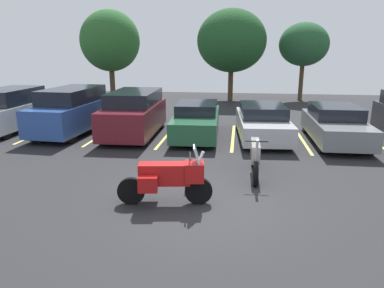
# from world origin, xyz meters

# --- Properties ---
(ground) EXTENTS (44.00, 44.00, 0.10)m
(ground) POSITION_xyz_m (0.00, 0.00, -0.05)
(ground) COLOR #262628
(motorcycle_touring) EXTENTS (2.26, 0.96, 1.43)m
(motorcycle_touring) POSITION_xyz_m (-0.74, 0.03, 0.67)
(motorcycle_touring) COLOR black
(motorcycle_touring) RESTS_ON ground
(motorcycle_second) EXTENTS (0.62, 2.28, 1.32)m
(motorcycle_second) POSITION_xyz_m (1.35, 2.28, 0.58)
(motorcycle_second) COLOR black
(motorcycle_second) RESTS_ON ground
(parking_stripes) EXTENTS (19.68, 4.60, 0.01)m
(parking_stripes) POSITION_xyz_m (-0.76, 6.88, 0.00)
(parking_stripes) COLOR #EAE066
(parking_stripes) RESTS_ON ground
(car_white) EXTENTS (1.93, 4.63, 1.86)m
(car_white) POSITION_xyz_m (-9.30, 6.93, 0.92)
(car_white) COLOR white
(car_white) RESTS_ON ground
(car_blue) EXTENTS (2.09, 4.70, 1.95)m
(car_blue) POSITION_xyz_m (-6.32, 6.73, 0.99)
(car_blue) COLOR #2D519E
(car_blue) RESTS_ON ground
(car_maroon) EXTENTS (2.02, 4.47, 1.87)m
(car_maroon) POSITION_xyz_m (-3.51, 6.62, 0.94)
(car_maroon) COLOR maroon
(car_maroon) RESTS_ON ground
(car_green) EXTENTS (1.95, 4.78, 1.40)m
(car_green) POSITION_xyz_m (-0.89, 6.88, 0.69)
(car_green) COLOR #235638
(car_green) RESTS_ON ground
(car_silver) EXTENTS (2.18, 4.77, 1.38)m
(car_silver) POSITION_xyz_m (1.81, 6.87, 0.68)
(car_silver) COLOR #B7B7BC
(car_silver) RESTS_ON ground
(car_grey) EXTENTS (1.89, 4.58, 1.43)m
(car_grey) POSITION_xyz_m (4.60, 6.59, 0.71)
(car_grey) COLOR slate
(car_grey) RESTS_ON ground
(tree_center_right) EXTENTS (3.34, 3.34, 5.27)m
(tree_center_right) POSITION_xyz_m (5.08, 18.42, 3.80)
(tree_center_right) COLOR #4C3823
(tree_center_right) RESTS_ON ground
(tree_rear) EXTENTS (4.66, 4.66, 6.13)m
(tree_rear) POSITION_xyz_m (0.20, 17.54, 4.04)
(tree_rear) COLOR #4C3823
(tree_rear) RESTS_ON ground
(tree_left) EXTENTS (4.26, 4.26, 6.24)m
(tree_left) POSITION_xyz_m (-8.56, 18.23, 4.06)
(tree_left) COLOR #4C3823
(tree_left) RESTS_ON ground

